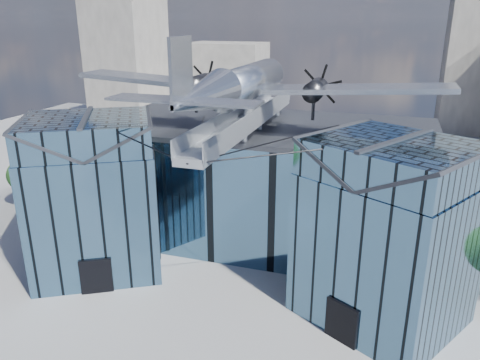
% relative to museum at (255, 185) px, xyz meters
% --- Properties ---
extents(ground_plane, '(120.00, 120.00, 0.00)m').
position_rel_museum_xyz_m(ground_plane, '(-0.00, -5.82, -5.54)').
color(ground_plane, gray).
extents(museum, '(32.88, 24.50, 17.60)m').
position_rel_museum_xyz_m(museum, '(0.00, 0.00, 0.00)').
color(museum, '#406482').
rests_on(museum, ground).
extents(bg_towers, '(77.00, 24.50, 26.00)m').
position_rel_museum_xyz_m(bg_towers, '(1.45, 44.67, 4.47)').
color(bg_towers, gray).
rests_on(bg_towers, ground).
extents(tree_side_w, '(3.46, 3.46, 4.98)m').
position_rel_museum_xyz_m(tree_side_w, '(-24.63, 1.16, -2.16)').
color(tree_side_w, '#351F15').
rests_on(tree_side_w, ground).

